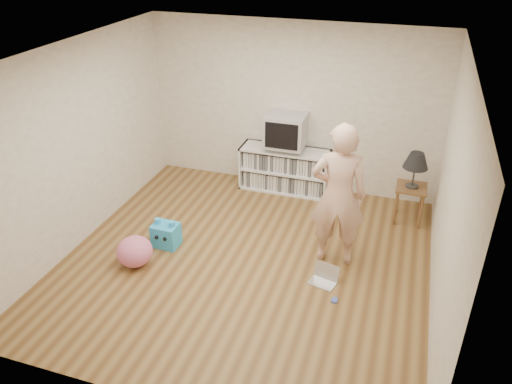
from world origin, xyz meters
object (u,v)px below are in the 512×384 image
Objects in this scene: crt_tv at (286,130)px; person at (338,196)px; table_lamp at (416,161)px; plush_pink at (135,251)px; media_unit at (285,169)px; laptop at (324,277)px; dvd_deck at (285,147)px; side_table at (410,195)px; plush_blue at (166,235)px.

crt_tv is 0.32× the size of person.
table_lamp is 0.28× the size of person.
plush_pink is at bearing 12.52° from person.
crt_tv is (0.00, -0.02, 0.67)m from media_unit.
laptop is 2.37m from plush_pink.
side_table is at bearing -10.84° from dvd_deck.
dvd_deck is at bearing 169.16° from side_table.
dvd_deck reaches higher than plush_pink.
laptop is at bearing -116.41° from table_lamp.
crt_tv is 2.43m from plush_blue.
plush_blue is at bearing -169.10° from laptop.
media_unit is at bearing 63.77° from plush_blue.
dvd_deck is 1.16× the size of plush_blue.
plush_blue is at bearing 1.97° from person.
person is 5.18× the size of laptop.
crt_tv is at bearing -90.00° from dvd_deck.
crt_tv is 2.06m from side_table.
plush_pink is (-2.35, -0.88, -0.73)m from person.
plush_blue is (-1.08, -2.02, -0.19)m from media_unit.
dvd_deck is 1.00× the size of plush_pink.
table_lamp is at bearing -10.84° from dvd_deck.
plush_blue is at bearing 70.32° from plush_pink.
side_table is (1.93, -0.37, -0.32)m from dvd_deck.
media_unit is 3.11× the size of dvd_deck.
side_table reaches higher than plush_pink.
plush_blue is at bearing -151.52° from side_table.
dvd_deck reaches higher than media_unit.
crt_tv reaches higher than media_unit.
plush_blue is at bearing -151.52° from table_lamp.
table_lamp reaches higher than plush_blue.
dvd_deck is at bearing -64.28° from person.
media_unit is at bearing 168.71° from table_lamp.
side_table is 1.97m from laptop.
crt_tv is 1.55× the size of plush_blue.
table_lamp is 1.51m from person.
media_unit is at bearing 90.00° from dvd_deck.
side_table is (1.93, -0.37, -0.60)m from crt_tv.
side_table is 3.85m from plush_pink.
table_lamp is at bearing -132.10° from person.
crt_tv is (-0.00, -0.00, 0.29)m from dvd_deck.
table_lamp is (1.93, -0.37, 0.21)m from dvd_deck.
person reaches higher than table_lamp.
dvd_deck is 2.35m from plush_blue.
media_unit is 3.61× the size of plush_blue.
side_table is (1.93, -0.39, 0.07)m from media_unit.
dvd_deck is 0.87× the size of table_lamp.
side_table reaches higher than plush_blue.
table_lamp is at bearing 30.44° from plush_blue.
person is at bearing -56.49° from media_unit.
table_lamp is at bearing -10.75° from crt_tv.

